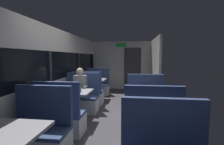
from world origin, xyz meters
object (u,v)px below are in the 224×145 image
object	(u,v)px
dining_table_far_window	(93,82)
dining_table_rear_aisle	(148,100)
bench_far_window_facing_end	(88,94)
bench_mid_window_facing_end	(60,118)
bench_far_window_facing_entry	(97,87)
dining_table_near_window	(2,139)
bench_mid_window_facing_entry	(82,100)
coffee_cup_primary	(80,90)
dining_table_mid_window	(72,95)
seated_passenger	(81,93)
bench_near_window_facing_entry	(39,136)
bench_rear_aisle_facing_end	(152,127)
bench_rear_aisle_facing_entry	(146,104)

from	to	relation	value
dining_table_far_window	dining_table_rear_aisle	distance (m)	2.94
bench_far_window_facing_end	bench_mid_window_facing_end	bearing A→B (deg)	-90.00
bench_mid_window_facing_end	bench_far_window_facing_entry	bearing A→B (deg)	90.00
dining_table_near_window	bench_mid_window_facing_entry	bearing A→B (deg)	90.00
bench_mid_window_facing_entry	coffee_cup_primary	distance (m)	0.94
dining_table_far_window	bench_far_window_facing_end	distance (m)	0.77
bench_mid_window_facing_end	bench_far_window_facing_end	bearing A→B (deg)	90.00
dining_table_near_window	dining_table_far_window	size ratio (longest dim) A/B	1.00
dining_table_mid_window	seated_passenger	world-z (taller)	seated_passenger
bench_near_window_facing_entry	dining_table_rear_aisle	world-z (taller)	bench_near_window_facing_entry
bench_far_window_facing_entry	bench_near_window_facing_entry	bearing A→B (deg)	-90.00
bench_rear_aisle_facing_end	seated_passenger	size ratio (longest dim) A/B	0.87
bench_near_window_facing_entry	dining_table_near_window	bearing A→B (deg)	-90.00
bench_near_window_facing_entry	bench_rear_aisle_facing_entry	size ratio (longest dim) A/B	1.00
dining_table_near_window	dining_table_far_window	bearing A→B (deg)	90.00
bench_mid_window_facing_end	bench_near_window_facing_entry	bearing A→B (deg)	-90.00
bench_far_window_facing_entry	bench_far_window_facing_end	bearing A→B (deg)	-90.00
dining_table_near_window	bench_rear_aisle_facing_end	size ratio (longest dim) A/B	0.82
bench_mid_window_facing_entry	dining_table_rear_aisle	bearing A→B (deg)	-26.68
dining_table_mid_window	bench_mid_window_facing_entry	size ratio (longest dim) A/B	0.82
bench_far_window_facing_entry	coffee_cup_primary	bearing A→B (deg)	-85.74
bench_near_window_facing_entry	bench_far_window_facing_entry	xyz separation A→B (m)	(0.00, 4.26, 0.00)
dining_table_rear_aisle	coffee_cup_primary	xyz separation A→B (m)	(-1.57, 0.10, 0.15)
dining_table_near_window	bench_mid_window_facing_end	xyz separation A→B (m)	(0.00, 1.43, -0.31)
dining_table_mid_window	dining_table_far_window	world-z (taller)	same
dining_table_far_window	bench_far_window_facing_end	size ratio (longest dim) A/B	0.82
bench_rear_aisle_facing_entry	coffee_cup_primary	xyz separation A→B (m)	(-1.57, -0.60, 0.46)
bench_mid_window_facing_end	dining_table_rear_aisle	xyz separation A→B (m)	(1.79, 0.50, 0.31)
bench_near_window_facing_entry	bench_far_window_facing_entry	size ratio (longest dim) A/B	1.00
dining_table_near_window	bench_near_window_facing_entry	distance (m)	0.77
bench_near_window_facing_entry	dining_table_mid_window	world-z (taller)	bench_near_window_facing_entry
bench_mid_window_facing_entry	bench_near_window_facing_entry	bearing A→B (deg)	-90.00
bench_mid_window_facing_end	dining_table_far_window	size ratio (longest dim) A/B	1.22
dining_table_rear_aisle	bench_far_window_facing_entry	bearing A→B (deg)	120.57
dining_table_near_window	dining_table_rear_aisle	world-z (taller)	same
bench_far_window_facing_end	dining_table_near_window	bearing A→B (deg)	-90.00
dining_table_near_window	dining_table_rear_aisle	size ratio (longest dim) A/B	1.00
bench_mid_window_facing_end	bench_far_window_facing_entry	world-z (taller)	same
bench_rear_aisle_facing_end	dining_table_mid_window	bearing A→B (deg)	153.32
seated_passenger	coffee_cup_primary	bearing A→B (deg)	-73.28
bench_near_window_facing_entry	bench_rear_aisle_facing_end	world-z (taller)	same
bench_mid_window_facing_end	seated_passenger	world-z (taller)	seated_passenger
coffee_cup_primary	bench_near_window_facing_entry	bearing A→B (deg)	-99.28
dining_table_rear_aisle	bench_rear_aisle_facing_end	xyz separation A→B (m)	(0.00, -0.70, -0.31)
bench_far_window_facing_entry	coffee_cup_primary	world-z (taller)	bench_far_window_facing_entry
dining_table_mid_window	bench_mid_window_facing_entry	world-z (taller)	bench_mid_window_facing_entry
dining_table_near_window	bench_mid_window_facing_end	size ratio (longest dim) A/B	0.82
bench_mid_window_facing_end	dining_table_rear_aisle	bearing A→B (deg)	15.59
bench_mid_window_facing_entry	bench_rear_aisle_facing_entry	bearing A→B (deg)	-6.38
dining_table_near_window	bench_rear_aisle_facing_entry	bearing A→B (deg)	55.77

